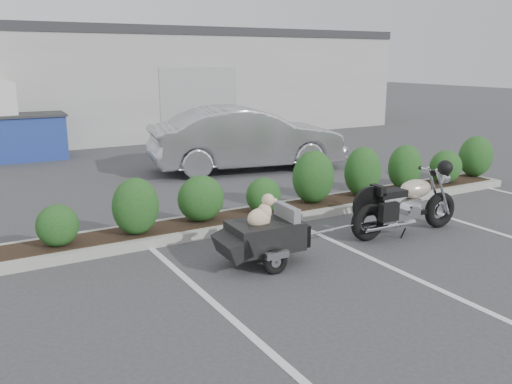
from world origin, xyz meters
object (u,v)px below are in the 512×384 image
motorcycle (406,205)px  sedan (247,138)px  dumpster (30,136)px  pet_trailer (264,234)px

motorcycle → sedan: 6.15m
dumpster → pet_trailer: bearing=-78.3°
pet_trailer → sedan: (3.13, 6.11, 0.39)m
sedan → dumpster: size_ratio=2.43×
pet_trailer → sedan: sedan is taller
motorcycle → sedan: bearing=89.7°
sedan → dumpster: bearing=57.2°
motorcycle → pet_trailer: motorcycle is taller
motorcycle → pet_trailer: 2.78m
sedan → dumpster: (-4.76, 4.58, -0.16)m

